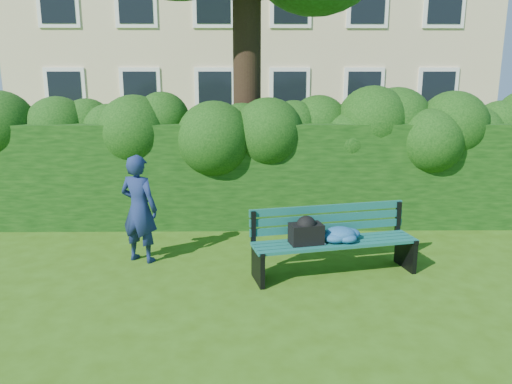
{
  "coord_description": "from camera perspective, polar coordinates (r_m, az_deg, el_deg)",
  "views": [
    {
      "loc": [
        -0.09,
        -6.4,
        2.62
      ],
      "look_at": [
        0.0,
        0.6,
        0.95
      ],
      "focal_mm": 35.0,
      "sensor_mm": 36.0,
      "label": 1
    }
  ],
  "objects": [
    {
      "name": "park_bench",
      "position": [
        6.68,
        8.42,
        -5.17
      ],
      "size": [
        2.26,
        1.03,
        0.89
      ],
      "rotation": [
        0.0,
        0.0,
        0.22
      ],
      "color": "#105041",
      "rests_on": "ground"
    },
    {
      "name": "ground",
      "position": [
        6.92,
        0.06,
        -8.84
      ],
      "size": [
        80.0,
        80.0,
        0.0
      ],
      "primitive_type": "plane",
      "color": "#30520F",
      "rests_on": "ground"
    },
    {
      "name": "hedge",
      "position": [
        8.77,
        -0.13,
        2.11
      ],
      "size": [
        10.0,
        1.0,
        1.8
      ],
      "color": "black",
      "rests_on": "ground"
    },
    {
      "name": "man_reading",
      "position": [
        7.19,
        -13.21,
        -1.88
      ],
      "size": [
        0.66,
        0.55,
        1.54
      ],
      "primitive_type": "imported",
      "rotation": [
        0.0,
        0.0,
        2.75
      ],
      "color": "navy",
      "rests_on": "ground"
    }
  ]
}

